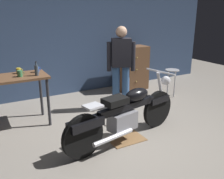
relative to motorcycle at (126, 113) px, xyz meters
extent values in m
plane|color=gray|center=(0.14, -0.10, -0.45)|extent=(12.00, 12.00, 0.00)
cube|color=#384C70|center=(0.14, 2.70, 1.10)|extent=(8.00, 0.12, 3.10)
cube|color=brown|center=(-1.49, 1.36, 0.43)|extent=(1.30, 0.64, 0.04)
cylinder|color=#2D2D33|center=(-0.90, 1.10, -0.02)|extent=(0.05, 0.05, 0.86)
cylinder|color=#2D2D33|center=(-0.90, 1.62, -0.02)|extent=(0.05, 0.05, 0.86)
cylinder|color=black|center=(0.74, 0.15, -0.13)|extent=(0.64, 0.19, 0.64)
cylinder|color=black|center=(-0.78, -0.15, -0.13)|extent=(0.64, 0.19, 0.64)
cube|color=black|center=(0.74, 0.15, 0.05)|extent=(0.46, 0.22, 0.10)
cube|color=black|center=(-0.73, -0.14, 0.05)|extent=(0.54, 0.28, 0.12)
cube|color=gray|center=(-0.07, -0.01, -0.11)|extent=(0.48, 0.32, 0.28)
cube|color=black|center=(0.03, 0.01, 0.10)|extent=(1.10, 0.31, 0.10)
ellipsoid|color=black|center=(0.23, 0.05, 0.25)|extent=(0.47, 0.30, 0.20)
cube|color=black|center=(-0.21, -0.04, 0.25)|extent=(0.40, 0.30, 0.10)
cube|color=silver|center=(-0.61, -0.11, 0.27)|extent=(0.27, 0.24, 0.03)
cylinder|color=silver|center=(0.80, 0.16, 0.20)|extent=(0.27, 0.10, 0.68)
cylinder|color=silver|center=(0.76, 0.15, 0.53)|extent=(0.15, 0.60, 0.03)
sphere|color=silver|center=(0.92, 0.18, 0.35)|extent=(0.16, 0.16, 0.16)
cylinder|color=silver|center=(-0.33, -0.20, -0.23)|extent=(0.70, 0.20, 0.07)
cylinder|color=#3E659C|center=(0.73, 1.17, -0.01)|extent=(0.15, 0.15, 0.88)
cylinder|color=#3E659C|center=(0.55, 1.25, -0.01)|extent=(0.15, 0.15, 0.88)
cube|color=#26262D|center=(0.64, 1.21, 0.71)|extent=(0.44, 0.36, 0.56)
cylinder|color=#26262D|center=(0.86, 1.11, 0.63)|extent=(0.09, 0.09, 0.58)
cylinder|color=#26262D|center=(0.42, 1.31, 0.63)|extent=(0.09, 0.09, 0.58)
sphere|color=tan|center=(0.64, 1.21, 1.11)|extent=(0.22, 0.22, 0.22)
cylinder|color=#B2B2B7|center=(2.07, 1.27, 0.18)|extent=(0.32, 0.32, 0.02)
cylinder|color=#B2B2B7|center=(2.18, 1.27, -0.14)|extent=(0.02, 0.02, 0.62)
cylinder|color=#B2B2B7|center=(2.07, 1.38, -0.14)|extent=(0.02, 0.02, 0.62)
cylinder|color=#B2B2B7|center=(1.96, 1.27, -0.14)|extent=(0.02, 0.02, 0.62)
cylinder|color=#B2B2B7|center=(2.07, 1.16, -0.14)|extent=(0.02, 0.02, 0.62)
cube|color=brown|center=(1.55, 2.20, 0.10)|extent=(0.80, 0.44, 1.10)
sphere|color=tan|center=(1.55, 1.97, 0.40)|extent=(0.04, 0.04, 0.04)
sphere|color=tan|center=(1.55, 1.97, 0.10)|extent=(0.04, 0.04, 0.04)
sphere|color=tan|center=(1.55, 1.97, -0.20)|extent=(0.04, 0.04, 0.04)
cube|color=olive|center=(0.01, 0.00, -0.44)|extent=(0.56, 0.40, 0.01)
cylinder|color=yellow|center=(-1.27, 1.52, 0.50)|extent=(0.07, 0.07, 0.10)
torus|color=yellow|center=(-1.23, 1.52, 0.50)|extent=(0.06, 0.01, 0.06)
cylinder|color=#2D51AD|center=(-0.96, 1.46, 0.50)|extent=(0.08, 0.08, 0.10)
torus|color=#2D51AD|center=(-0.92, 1.46, 0.51)|extent=(0.06, 0.01, 0.06)
cylinder|color=#3D7F4C|center=(-1.29, 1.28, 0.50)|extent=(0.08, 0.08, 0.10)
torus|color=#3D7F4C|center=(-1.24, 1.28, 0.51)|extent=(0.06, 0.01, 0.06)
cylinder|color=#3F4C59|center=(-1.02, 1.22, 0.54)|extent=(0.06, 0.06, 0.18)
cylinder|color=#3F4C59|center=(-1.02, 1.22, 0.66)|extent=(0.03, 0.03, 0.05)
cylinder|color=black|center=(-1.02, 1.22, 0.69)|extent=(0.03, 0.03, 0.01)
camera|label=1|loc=(-1.92, -3.01, 1.52)|focal=40.26mm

